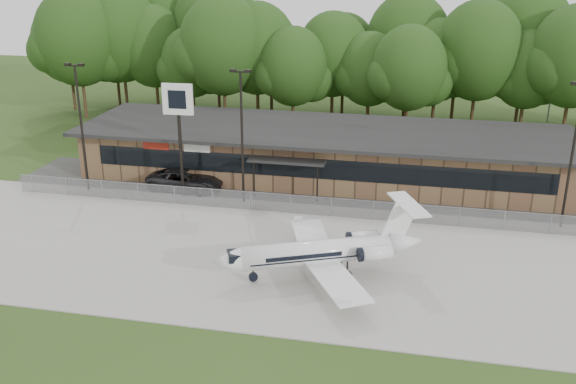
% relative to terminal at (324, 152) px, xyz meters
% --- Properties ---
extents(ground, '(160.00, 160.00, 0.00)m').
position_rel_terminal_xyz_m(ground, '(0.00, -23.94, -2.18)').
color(ground, '#2F491A').
rests_on(ground, ground).
extents(apron, '(64.00, 18.00, 0.08)m').
position_rel_terminal_xyz_m(apron, '(0.00, -15.94, -2.14)').
color(apron, '#9E9B93').
rests_on(apron, ground).
extents(parking_lot, '(50.00, 9.00, 0.06)m').
position_rel_terminal_xyz_m(parking_lot, '(0.00, -4.44, -2.15)').
color(parking_lot, '#383835').
rests_on(parking_lot, ground).
extents(terminal, '(41.00, 11.65, 4.30)m').
position_rel_terminal_xyz_m(terminal, '(0.00, 0.00, 0.00)').
color(terminal, brown).
rests_on(terminal, ground).
extents(fence, '(46.00, 0.04, 1.52)m').
position_rel_terminal_xyz_m(fence, '(0.00, -8.94, -1.40)').
color(fence, gray).
rests_on(fence, ground).
extents(treeline, '(72.00, 12.00, 15.00)m').
position_rel_terminal_xyz_m(treeline, '(0.00, 18.06, 5.32)').
color(treeline, '#133611').
rests_on(treeline, ground).
extents(radio_mast, '(0.20, 0.20, 25.00)m').
position_rel_terminal_xyz_m(radio_mast, '(22.00, 24.06, 10.32)').
color(radio_mast, gray).
rests_on(radio_mast, ground).
extents(light_pole_left, '(1.55, 0.30, 10.23)m').
position_rel_terminal_xyz_m(light_pole_left, '(-18.00, -7.44, 3.80)').
color(light_pole_left, black).
rests_on(light_pole_left, ground).
extents(light_pole_mid, '(1.55, 0.30, 10.23)m').
position_rel_terminal_xyz_m(light_pole_mid, '(-5.00, -7.44, 3.80)').
color(light_pole_mid, black).
rests_on(light_pole_mid, ground).
extents(light_pole_right, '(1.55, 0.30, 10.23)m').
position_rel_terminal_xyz_m(light_pole_right, '(18.00, -7.44, 3.80)').
color(light_pole_right, black).
rests_on(light_pole_right, ground).
extents(business_jet, '(12.47, 11.12, 4.31)m').
position_rel_terminal_xyz_m(business_jet, '(2.88, -17.94, -0.64)').
color(business_jet, white).
rests_on(business_jet, ground).
extents(suv, '(6.24, 3.09, 1.70)m').
position_rel_terminal_xyz_m(suv, '(-10.35, -5.76, -1.33)').
color(suv, '#272729').
rests_on(suv, ground).
extents(pole_sign, '(2.35, 0.36, 8.95)m').
position_rel_terminal_xyz_m(pole_sign, '(-10.01, -7.15, 4.67)').
color(pole_sign, black).
rests_on(pole_sign, ground).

